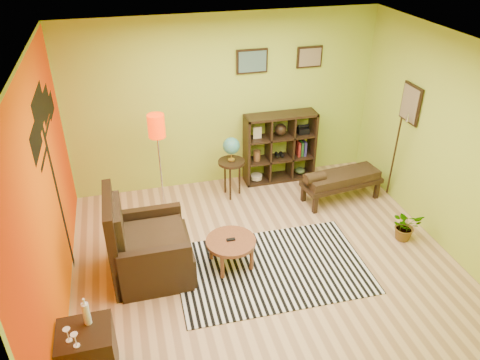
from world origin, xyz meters
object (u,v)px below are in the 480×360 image
object	(u,v)px
side_cabinet	(88,353)
bench	(340,179)
globe_table	(231,153)
cube_shelf	(280,147)
armchair	(146,250)
coffee_table	(231,244)
floor_lamp	(157,135)
potted_plant	(405,228)

from	to	relation	value
side_cabinet	bench	world-z (taller)	side_cabinet
globe_table	bench	bearing A→B (deg)	-19.36
cube_shelf	bench	size ratio (longest dim) A/B	0.90
cube_shelf	globe_table	bearing A→B (deg)	-160.60
armchair	cube_shelf	size ratio (longest dim) A/B	0.99
coffee_table	floor_lamp	distance (m)	1.87
side_cabinet	cube_shelf	xyz separation A→B (m)	(3.11, 3.30, 0.29)
coffee_table	armchair	size ratio (longest dim) A/B	0.54
armchair	side_cabinet	size ratio (longest dim) A/B	1.28
globe_table	floor_lamp	bearing A→B (deg)	-167.56
armchair	potted_plant	bearing A→B (deg)	-3.07
coffee_table	side_cabinet	size ratio (longest dim) A/B	0.69
armchair	bench	bearing A→B (deg)	17.59
floor_lamp	potted_plant	distance (m)	3.74
coffee_table	side_cabinet	bearing A→B (deg)	-143.64
cube_shelf	armchair	bearing A→B (deg)	-142.11
coffee_table	floor_lamp	size ratio (longest dim) A/B	0.40
coffee_table	potted_plant	size ratio (longest dim) A/B	1.44
bench	potted_plant	bearing A→B (deg)	-68.26
armchair	bench	world-z (taller)	armchair
globe_table	cube_shelf	distance (m)	1.01
armchair	floor_lamp	size ratio (longest dim) A/B	0.73
armchair	coffee_table	bearing A→B (deg)	-6.08
potted_plant	floor_lamp	bearing A→B (deg)	155.03
side_cabinet	globe_table	size ratio (longest dim) A/B	0.90
globe_table	armchair	bearing A→B (deg)	-133.76
potted_plant	armchair	bearing A→B (deg)	176.93
bench	armchair	bearing A→B (deg)	-162.41
side_cabinet	potted_plant	distance (m)	4.45
floor_lamp	coffee_table	bearing A→B (deg)	-63.51
coffee_table	globe_table	xyz separation A→B (m)	(0.42, 1.68, 0.44)
coffee_table	bench	world-z (taller)	bench
floor_lamp	globe_table	bearing A→B (deg)	12.44
side_cabinet	coffee_table	bearing A→B (deg)	36.36
side_cabinet	potted_plant	world-z (taller)	side_cabinet
coffee_table	cube_shelf	bearing A→B (deg)	55.97
globe_table	potted_plant	world-z (taller)	globe_table
globe_table	side_cabinet	bearing A→B (deg)	-126.27
armchair	cube_shelf	bearing A→B (deg)	37.89
side_cabinet	potted_plant	xyz separation A→B (m)	(4.28, 1.22, -0.14)
side_cabinet	floor_lamp	distance (m)	3.09
side_cabinet	floor_lamp	size ratio (longest dim) A/B	0.57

